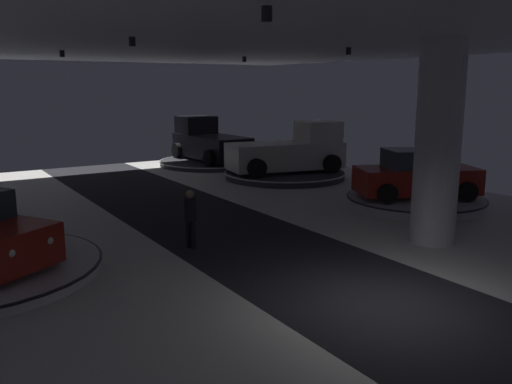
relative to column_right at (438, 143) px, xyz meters
The scene contains 10 objects.
ground 5.70m from the column_right, 149.92° to the right, with size 24.00×44.00×0.06m.
ceiling_with_spotlights 5.71m from the column_right, 149.92° to the right, with size 24.00×44.00×0.39m.
column_right is the anchor object (origin of this frame).
display_platform_far_right 11.38m from the column_right, 76.15° to the left, with size 5.68×5.68×0.30m.
pickup_truck_far_right 11.20m from the column_right, 74.49° to the left, with size 5.61×3.47×2.30m.
display_platform_deep_right 16.64m from the column_right, 83.97° to the left, with size 5.68×5.68×0.26m.
pickup_truck_deep_right 16.82m from the column_right, 84.12° to the left, with size 2.76×5.36×2.30m.
display_platform_mid_right 5.17m from the column_right, 47.01° to the left, with size 4.87×4.87×0.36m.
display_car_mid_right 4.77m from the column_right, 47.38° to the left, with size 4.57×3.51×1.71m.
visitor_walking_near 6.91m from the column_right, 152.64° to the left, with size 0.32×0.32×1.59m.
Camera 1 is at (-7.57, -7.05, 4.30)m, focal length 37.79 mm.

